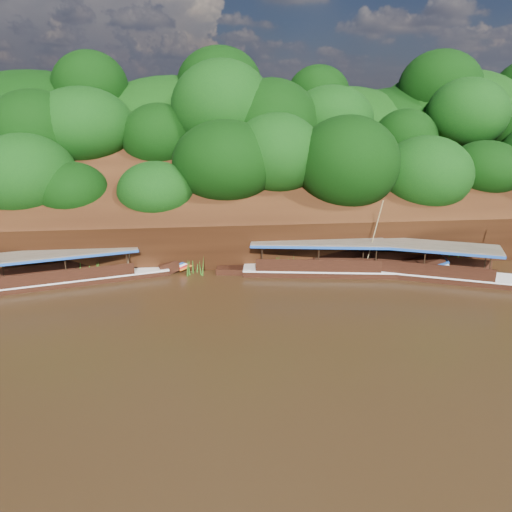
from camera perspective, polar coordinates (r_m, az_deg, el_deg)
The scene contains 6 objects.
ground at distance 27.55m, azimuth 6.79°, elevation -8.05°, with size 160.00×160.00×0.00m, color black.
riverbank at distance 48.29m, azimuth 1.07°, elevation 5.74°, with size 120.00×30.06×19.40m.
boat_0 at distance 36.43m, azimuth 20.89°, elevation -1.69°, with size 14.27×7.35×5.91m.
boat_1 at distance 35.57m, azimuth 9.34°, elevation -1.16°, with size 14.20×4.04×6.00m.
boat_2 at distance 35.67m, azimuth -18.44°, elevation -1.89°, with size 14.10×5.30×4.88m.
reeds at distance 35.58m, azimuth -3.49°, elevation -0.38°, with size 48.97×2.35×2.13m.
Camera 1 is at (-5.73, -24.16, 11.92)m, focal length 35.00 mm.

